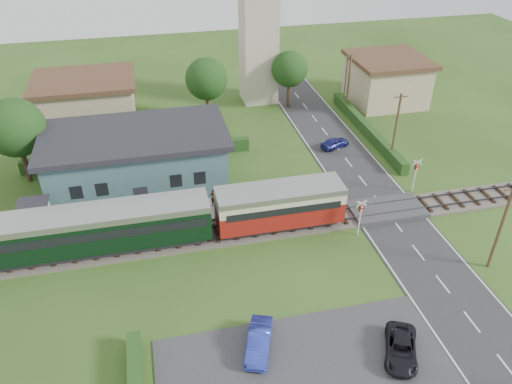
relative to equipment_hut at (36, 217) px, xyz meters
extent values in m
plane|color=#2D4C19|center=(18.00, -5.20, -1.75)|extent=(120.00, 120.00, 0.00)
cube|color=#4C443D|center=(18.00, -3.20, -1.65)|extent=(76.00, 3.20, 0.20)
cube|color=#3F3F47|center=(18.00, -3.92, -1.33)|extent=(76.00, 0.08, 0.15)
cube|color=#3F3F47|center=(18.00, -2.48, -1.33)|extent=(76.00, 0.08, 0.15)
cube|color=#28282B|center=(28.00, -5.20, -1.72)|extent=(6.00, 70.00, 0.05)
cube|color=#333335|center=(16.50, -17.20, -1.71)|extent=(17.00, 9.00, 0.08)
cube|color=#333335|center=(28.00, -3.20, -1.52)|extent=(6.20, 3.40, 0.45)
cube|color=gray|center=(8.00, 0.00, -1.52)|extent=(30.00, 3.00, 0.45)
cube|color=#C0B5A0|center=(0.00, 0.00, -0.10)|extent=(2.00, 2.00, 2.40)
cube|color=#232328|center=(0.00, 0.00, 1.18)|extent=(2.30, 2.30, 0.15)
cube|color=#3F585E|center=(8.00, 5.80, 0.65)|extent=(15.00, 8.00, 4.80)
cube|color=#232328|center=(8.00, 5.80, 3.30)|extent=(16.00, 9.00, 0.50)
cube|color=#232328|center=(8.00, 1.86, -0.65)|extent=(1.20, 0.12, 2.20)
cube|color=black|center=(3.00, 1.86, 0.65)|extent=(1.00, 0.12, 1.20)
cube|color=black|center=(5.00, 1.86, 0.65)|extent=(1.00, 0.12, 1.20)
cube|color=black|center=(11.00, 1.86, 0.65)|extent=(1.00, 0.12, 1.20)
cube|color=black|center=(13.00, 1.86, 0.65)|extent=(1.00, 0.12, 1.20)
cube|color=#232328|center=(18.63, -3.20, -1.16)|extent=(9.00, 2.20, 0.50)
cube|color=maroon|center=(18.63, -3.20, -0.16)|extent=(10.00, 2.80, 1.80)
cube|color=beige|center=(18.63, -3.20, 1.09)|extent=(10.00, 2.82, 0.90)
cube|color=black|center=(18.63, -3.20, 0.74)|extent=(9.00, 2.88, 0.60)
cube|color=#999999|center=(18.63, -3.20, 1.74)|extent=(10.00, 2.90, 0.45)
cube|color=#232328|center=(5.03, -3.20, -1.16)|extent=(15.20, 2.20, 0.50)
cube|color=black|center=(5.03, -3.20, 0.34)|extent=(16.00, 2.80, 2.60)
cube|color=black|center=(5.03, -3.20, 0.74)|extent=(15.40, 2.86, 0.70)
cube|color=#999999|center=(5.03, -3.20, 1.74)|extent=(16.00, 2.90, 0.50)
cube|color=#C0B5A0|center=(23.00, 22.80, 5.25)|extent=(4.00, 4.00, 14.00)
cube|color=tan|center=(3.00, 19.80, 0.75)|extent=(10.00, 8.00, 5.00)
cube|color=#472D1E|center=(3.00, 19.80, 3.50)|extent=(10.80, 8.80, 0.50)
cube|color=tan|center=(38.00, 18.80, 0.75)|extent=(8.00, 8.00, 5.00)
cube|color=#472D1E|center=(38.00, 18.80, 3.50)|extent=(8.80, 8.80, 0.50)
cube|color=#193814|center=(32.20, 10.80, -1.15)|extent=(0.80, 18.00, 1.20)
cube|color=#193814|center=(8.00, 10.30, -1.10)|extent=(22.00, 0.80, 1.30)
cylinder|color=#332316|center=(-2.00, 8.80, 0.32)|extent=(0.44, 0.44, 4.12)
sphere|color=#143311|center=(-2.00, 8.80, 3.65)|extent=(5.20, 5.20, 5.20)
cylinder|color=#332316|center=(16.00, 17.80, 0.18)|extent=(0.44, 0.44, 3.85)
sphere|color=#143311|center=(16.00, 17.80, 3.29)|extent=(4.60, 4.60, 4.60)
cylinder|color=#332316|center=(26.00, 19.80, 0.04)|extent=(0.44, 0.44, 3.58)
sphere|color=#143311|center=(26.00, 19.80, 2.93)|extent=(4.20, 4.20, 4.20)
cylinder|color=#473321|center=(32.20, -11.20, 1.75)|extent=(0.22, 0.22, 7.00)
cylinder|color=#473321|center=(32.20, 4.80, 1.75)|extent=(0.22, 0.22, 7.00)
cube|color=#473321|center=(32.20, 4.80, 4.95)|extent=(1.40, 0.10, 0.10)
cylinder|color=#473321|center=(32.20, 16.80, 1.75)|extent=(0.22, 0.22, 7.00)
cube|color=#473321|center=(32.20, 16.80, 4.95)|extent=(1.40, 0.10, 0.10)
cylinder|color=silver|center=(24.40, -5.60, -0.25)|extent=(0.12, 0.12, 3.00)
cube|color=#232328|center=(24.40, -5.60, 0.85)|extent=(0.35, 0.18, 0.55)
sphere|color=#FF190C|center=(24.40, -5.72, 1.00)|extent=(0.14, 0.14, 0.14)
sphere|color=#FF190C|center=(24.40, -5.72, 0.70)|extent=(0.14, 0.14, 0.14)
cube|color=silver|center=(24.40, -5.60, 1.25)|extent=(0.84, 0.05, 0.55)
cube|color=silver|center=(24.40, -5.60, 1.25)|extent=(0.84, 0.05, 0.55)
cylinder|color=silver|center=(31.60, -0.80, -0.25)|extent=(0.12, 0.12, 3.00)
cube|color=#232328|center=(31.60, -0.80, 0.85)|extent=(0.35, 0.18, 0.55)
sphere|color=#FF190C|center=(31.60, -0.92, 1.00)|extent=(0.14, 0.14, 0.14)
sphere|color=#FF190C|center=(31.60, -0.92, 0.70)|extent=(0.14, 0.14, 0.14)
cube|color=silver|center=(31.60, -0.80, 1.25)|extent=(0.84, 0.05, 0.55)
cube|color=silver|center=(31.60, -0.80, 1.25)|extent=(0.84, 0.05, 0.55)
cylinder|color=#3F3F47|center=(-4.00, 14.80, 0.75)|extent=(0.14, 0.14, 5.00)
sphere|color=orange|center=(-4.00, 14.80, 3.25)|extent=(0.30, 0.30, 0.30)
cylinder|color=#3F3F47|center=(34.00, 21.80, 0.75)|extent=(0.14, 0.14, 5.00)
sphere|color=orange|center=(34.00, 21.80, 3.25)|extent=(0.30, 0.30, 0.30)
imported|color=navy|center=(27.76, 8.56, -1.16)|extent=(3.38, 2.30, 1.07)
imported|color=#2534A8|center=(14.26, -14.70, -1.05)|extent=(2.50, 3.98, 1.24)
imported|color=black|center=(22.31, -17.03, -1.13)|extent=(3.31, 4.29, 1.08)
imported|color=gray|center=(13.91, 0.33, -0.49)|extent=(0.69, 0.59, 1.61)
imported|color=gray|center=(3.01, -0.32, -0.46)|extent=(0.92, 1.00, 1.67)
camera|label=1|loc=(9.61, -34.12, 22.68)|focal=35.00mm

